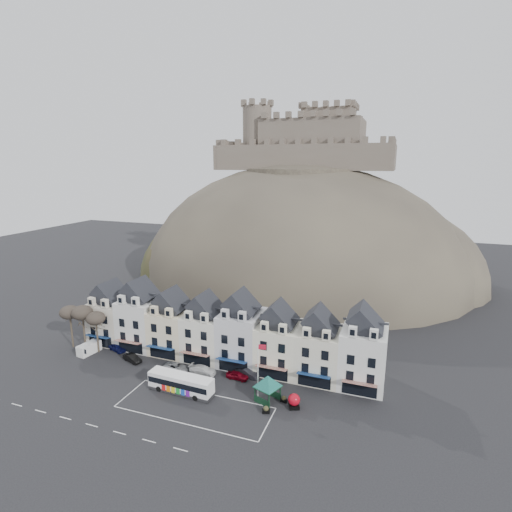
{
  "coord_description": "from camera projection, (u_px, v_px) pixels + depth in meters",
  "views": [
    {
      "loc": [
        27.49,
        -43.29,
        34.15
      ],
      "look_at": [
        3.07,
        24.0,
        17.34
      ],
      "focal_mm": 28.0,
      "sensor_mm": 36.0,
      "label": 1
    }
  ],
  "objects": [
    {
      "name": "car_maroon",
      "position": [
        237.0,
        375.0,
        64.4
      ],
      "size": [
        3.7,
        1.62,
        1.24
      ],
      "primitive_type": "imported",
      "rotation": [
        0.0,
        0.0,
        1.53
      ],
      "color": "#650512",
      "rests_on": "ground"
    },
    {
      "name": "planter_east",
      "position": [
        284.0,
        399.0,
        58.24
      ],
      "size": [
        1.04,
        0.68,
        0.97
      ],
      "rotation": [
        0.0,
        0.0,
        -0.19
      ],
      "color": "black",
      "rests_on": "ground"
    },
    {
      "name": "coach_bay_markings",
      "position": [
        195.0,
        407.0,
        57.04
      ],
      "size": [
        22.0,
        7.5,
        0.01
      ],
      "primitive_type": "cube",
      "color": "silver",
      "rests_on": "ground"
    },
    {
      "name": "castle",
      "position": [
        308.0,
        141.0,
        116.68
      ],
      "size": [
        50.2,
        22.2,
        22.0
      ],
      "color": "#64594C",
      "rests_on": "ground"
    },
    {
      "name": "car_black",
      "position": [
        132.0,
        358.0,
        70.02
      ],
      "size": [
        4.15,
        2.52,
        1.29
      ],
      "primitive_type": "imported",
      "rotation": [
        0.0,
        0.0,
        1.26
      ],
      "color": "black",
      "rests_on": "ground"
    },
    {
      "name": "flagpole",
      "position": [
        259.0,
        366.0,
        58.57
      ],
      "size": [
        1.25,
        0.3,
        8.74
      ],
      "rotation": [
        0.0,
        0.0,
        0.19
      ],
      "color": "silver",
      "rests_on": "ground"
    },
    {
      "name": "bus",
      "position": [
        181.0,
        383.0,
        60.42
      ],
      "size": [
        10.46,
        2.84,
        2.93
      ],
      "rotation": [
        0.0,
        0.0,
        -0.04
      ],
      "color": "#262628",
      "rests_on": "ground"
    },
    {
      "name": "red_buoy",
      "position": [
        294.0,
        401.0,
        56.73
      ],
      "size": [
        1.9,
        1.9,
        2.15
      ],
      "rotation": [
        0.0,
        0.0,
        0.41
      ],
      "color": "black",
      "rests_on": "ground"
    },
    {
      "name": "car_silver",
      "position": [
        176.0,
        367.0,
        67.09
      ],
      "size": [
        4.53,
        2.54,
        1.22
      ],
      "primitive_type": "imported",
      "rotation": [
        0.0,
        0.0,
        1.44
      ],
      "color": "gray",
      "rests_on": "ground"
    },
    {
      "name": "car_white",
      "position": [
        203.0,
        370.0,
        66.05
      ],
      "size": [
        4.62,
        1.92,
        1.33
      ],
      "primitive_type": "imported",
      "rotation": [
        0.0,
        0.0,
        1.58
      ],
      "color": "white",
      "rests_on": "ground"
    },
    {
      "name": "castle_hill",
      "position": [
        302.0,
        279.0,
        119.21
      ],
      "size": [
        100.0,
        76.0,
        68.0
      ],
      "color": "#3C352E",
      "rests_on": "ground"
    },
    {
      "name": "tree_left_near",
      "position": [
        96.0,
        319.0,
        72.31
      ],
      "size": [
        3.43,
        3.43,
        7.84
      ],
      "color": "#393024",
      "rests_on": "ground"
    },
    {
      "name": "car_navy",
      "position": [
        117.0,
        347.0,
        74.02
      ],
      "size": [
        4.33,
        2.82,
        1.37
      ],
      "primitive_type": "imported",
      "rotation": [
        0.0,
        0.0,
        1.24
      ],
      "color": "#0D1142",
      "rests_on": "ground"
    },
    {
      "name": "car_charcoal",
      "position": [
        247.0,
        373.0,
        65.17
      ],
      "size": [
        4.37,
        2.42,
        1.37
      ],
      "primitive_type": "imported",
      "rotation": [
        0.0,
        0.0,
        1.32
      ],
      "color": "black",
      "rests_on": "ground"
    },
    {
      "name": "bus_shelter",
      "position": [
        268.0,
        381.0,
        57.87
      ],
      "size": [
        6.04,
        6.04,
        4.1
      ],
      "rotation": [
        0.0,
        0.0,
        -0.36
      ],
      "color": "black",
      "rests_on": "ground"
    },
    {
      "name": "ground",
      "position": [
        178.0,
        409.0,
        56.56
      ],
      "size": [
        300.0,
        300.0,
        0.0
      ],
      "primitive_type": "plane",
      "color": "black",
      "rests_on": "ground"
    },
    {
      "name": "planter_west",
      "position": [
        266.0,
        410.0,
        55.66
      ],
      "size": [
        1.19,
        0.87,
        1.07
      ],
      "rotation": [
        0.0,
        0.0,
        0.35
      ],
      "color": "black",
      "rests_on": "ground"
    },
    {
      "name": "tree_left_far",
      "position": [
        70.0,
        313.0,
        74.22
      ],
      "size": [
        3.61,
        3.61,
        8.24
      ],
      "color": "#393024",
      "rests_on": "ground"
    },
    {
      "name": "townhouse_terrace",
      "position": [
        225.0,
        331.0,
        69.91
      ],
      "size": [
        54.4,
        9.35,
        11.8
      ],
      "color": "beige",
      "rests_on": "ground"
    },
    {
      "name": "tree_left_mid",
      "position": [
        82.0,
        313.0,
        73.14
      ],
      "size": [
        3.78,
        3.78,
        8.64
      ],
      "color": "#393024",
      "rests_on": "ground"
    },
    {
      "name": "white_van",
      "position": [
        89.0,
        348.0,
        73.08
      ],
      "size": [
        2.39,
        4.43,
        1.92
      ],
      "rotation": [
        0.0,
        0.0,
        -0.14
      ],
      "color": "white",
      "rests_on": "ground"
    }
  ]
}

